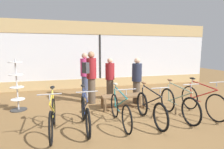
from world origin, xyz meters
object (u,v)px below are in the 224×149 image
(bicycle_center_right, at_px, (150,108))
(bicycle_far_right, at_px, (201,101))
(customer_mid_floor, at_px, (137,80))
(customer_by_window, at_px, (110,78))
(accessory_rack, at_px, (17,89))
(customer_near_bench, at_px, (91,76))
(bicycle_right, at_px, (178,104))
(bicycle_center_left, at_px, (120,110))
(display_bench, at_px, (123,97))
(customer_near_rack, at_px, (85,74))
(bicycle_left, at_px, (85,113))
(bicycle_far_left, at_px, (52,116))

(bicycle_center_right, bearing_deg, bicycle_far_right, 3.67)
(customer_mid_floor, bearing_deg, customer_by_window, 140.91)
(accessory_rack, bearing_deg, customer_near_bench, 2.97)
(bicycle_right, relative_size, customer_near_bench, 0.96)
(accessory_rack, xyz_separation_m, customer_by_window, (3.06, 0.43, 0.16))
(bicycle_center_left, xyz_separation_m, display_bench, (0.50, 1.18, -0.03))
(accessory_rack, height_order, customer_near_rack, customer_near_rack)
(customer_mid_floor, bearing_deg, accessory_rack, 176.72)
(bicycle_far_right, xyz_separation_m, customer_near_rack, (-3.03, 2.72, 0.51))
(bicycle_center_left, xyz_separation_m, customer_near_bench, (-0.43, 1.94, 0.60))
(display_bench, bearing_deg, bicycle_far_right, -30.03)
(customer_mid_floor, bearing_deg, display_bench, -146.68)
(bicycle_center_right, distance_m, customer_near_rack, 3.18)
(bicycle_left, height_order, customer_near_rack, customer_near_rack)
(bicycle_left, distance_m, display_bench, 1.79)
(bicycle_far_right, bearing_deg, customer_mid_floor, 130.82)
(bicycle_left, relative_size, customer_near_bench, 0.91)
(accessory_rack, distance_m, customer_by_window, 3.10)
(customer_by_window, bearing_deg, bicycle_center_left, -98.19)
(bicycle_center_right, distance_m, display_bench, 1.29)
(bicycle_center_left, xyz_separation_m, bicycle_right, (1.68, -0.00, 0.01))
(bicycle_center_right, relative_size, customer_by_window, 1.07)
(display_bench, distance_m, customer_by_window, 1.18)
(bicycle_left, relative_size, bicycle_center_right, 0.98)
(display_bench, distance_m, customer_near_rack, 1.98)
(customer_by_window, bearing_deg, bicycle_right, -59.00)
(bicycle_center_right, xyz_separation_m, bicycle_far_right, (1.68, 0.11, 0.04))
(customer_near_rack, bearing_deg, customer_by_window, -29.68)
(bicycle_left, xyz_separation_m, accessory_rack, (-1.88, 1.80, 0.29))
(customer_mid_floor, distance_m, customer_near_bench, 1.61)
(bicycle_center_right, height_order, customer_near_bench, customer_near_bench)
(bicycle_far_right, relative_size, customer_mid_floor, 1.11)
(bicycle_far_right, bearing_deg, bicycle_right, -177.65)
(bicycle_center_right, height_order, customer_mid_floor, customer_mid_floor)
(bicycle_right, relative_size, customer_mid_floor, 1.10)
(bicycle_far_left, bearing_deg, bicycle_center_right, -1.03)
(bicycle_right, height_order, display_bench, bicycle_right)
(customer_near_bench, bearing_deg, bicycle_center_right, -58.61)
(bicycle_center_left, xyz_separation_m, customer_mid_floor, (1.13, 1.59, 0.45))
(bicycle_center_left, xyz_separation_m, customer_near_rack, (-0.55, 2.75, 0.54))
(customer_by_window, bearing_deg, customer_near_bench, -157.37)
(customer_near_bench, bearing_deg, customer_by_window, 22.63)
(accessory_rack, bearing_deg, customer_mid_floor, -3.28)
(bicycle_center_right, relative_size, customer_near_bench, 0.93)
(bicycle_right, distance_m, bicycle_far_right, 0.81)
(bicycle_center_left, bearing_deg, bicycle_left, 179.03)
(bicycle_center_left, relative_size, accessory_rack, 1.04)
(bicycle_far_left, relative_size, bicycle_center_left, 1.01)
(bicycle_center_left, relative_size, bicycle_far_right, 0.94)
(customer_mid_floor, bearing_deg, bicycle_center_right, -101.25)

